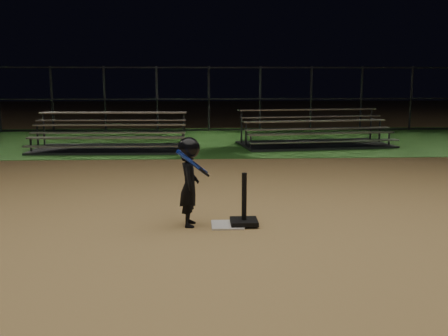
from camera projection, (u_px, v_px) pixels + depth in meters
ground at (227, 226)px, 7.17m from camera, size 80.00×80.00×0.00m
grass_strip at (211, 140)px, 17.00m from camera, size 60.00×8.00×0.01m
home_plate at (227, 225)px, 7.17m from camera, size 0.45×0.45×0.02m
batting_tee at (244, 215)px, 7.17m from camera, size 0.38×0.38×0.73m
child_batter at (189, 179)px, 7.07m from camera, size 0.46×0.57×1.25m
bleacher_left at (111, 143)px, 14.62m from camera, size 4.36×2.19×1.06m
bleacher_right at (315, 139)px, 15.58m from camera, size 4.73×2.76×1.10m
backstop_fence at (209, 99)px, 19.74m from camera, size 20.08×0.08×2.50m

